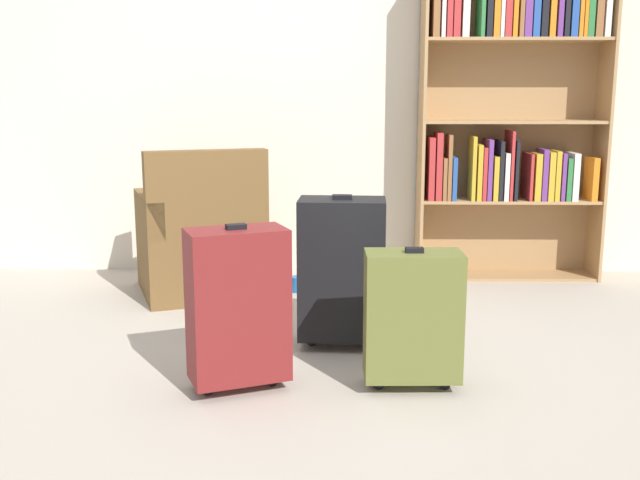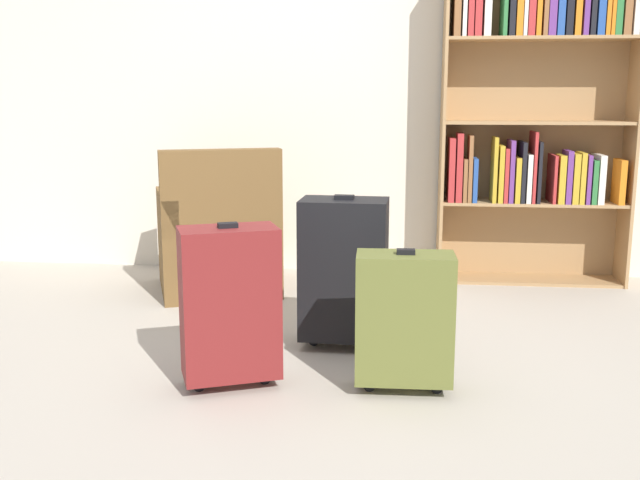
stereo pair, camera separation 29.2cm
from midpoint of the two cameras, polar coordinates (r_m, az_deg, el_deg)
The scene contains 8 objects.
ground_plane at distance 3.29m, azimuth 0.33°, elevation -10.46°, with size 9.46×9.46×0.00m, color #B2A899.
back_wall at distance 5.08m, azimuth 2.68°, elevation 12.22°, with size 5.40×0.10×2.60m, color beige.
bookshelf at distance 4.96m, azimuth 18.00°, elevation 10.12°, with size 1.19×0.31×2.05m.
armchair at distance 4.59m, azimuth -6.09°, elevation -0.09°, with size 0.90×0.90×0.90m.
mug at distance 4.61m, azimuth 1.26°, elevation -3.42°, with size 0.12×0.08×0.10m.
suitcase_olive at distance 3.07m, azimuth 9.26°, elevation -6.00°, with size 0.40×0.21×0.60m.
suitcase_black at distance 3.55m, azimuth 4.20°, elevation -2.28°, with size 0.42×0.28×0.75m.
suitcase_dark_red at distance 3.07m, azimuth -4.28°, elevation -4.90°, with size 0.45×0.35×0.70m.
Camera 2 is at (0.45, -3.03, 1.22)m, focal length 41.48 mm.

